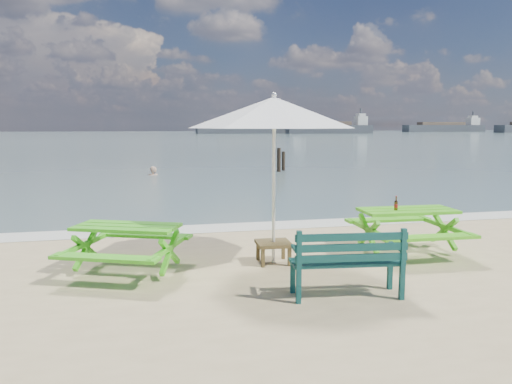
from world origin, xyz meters
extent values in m
plane|color=slate|center=(0.00, 85.00, 0.00)|extent=(300.00, 300.00, 0.00)
cube|color=silver|center=(0.00, 4.60, 0.01)|extent=(22.00, 0.90, 0.01)
cube|color=green|center=(-2.27, 1.62, 0.72)|extent=(1.71, 1.27, 0.05)
cube|color=green|center=(-1.98, 2.29, 0.43)|extent=(1.54, 0.85, 0.05)
cube|color=green|center=(-2.55, 0.95, 0.43)|extent=(1.54, 0.85, 0.05)
cube|color=green|center=(-2.27, 1.62, 0.33)|extent=(1.68, 1.37, 0.66)
cube|color=#4BBA1C|center=(2.52, 1.77, 0.76)|extent=(1.67, 0.84, 0.05)
cube|color=#4BBA1C|center=(2.55, 2.54, 0.45)|extent=(1.66, 0.35, 0.05)
cube|color=#4BBA1C|center=(2.49, 0.99, 0.45)|extent=(1.66, 0.35, 0.05)
cube|color=#4BBA1C|center=(2.52, 1.77, 0.35)|extent=(1.58, 0.99, 0.70)
cube|color=#0E3C39|center=(0.59, -0.08, 0.46)|extent=(1.51, 0.61, 0.04)
cube|color=#0E3C39|center=(0.56, -0.31, 0.71)|extent=(1.46, 0.21, 0.38)
cube|color=#0E3C39|center=(0.59, -0.08, 0.23)|extent=(1.41, 0.66, 0.46)
cube|color=brown|center=(0.06, 1.66, 0.33)|extent=(0.57, 0.57, 0.05)
cube|color=brown|center=(0.06, 1.66, 0.15)|extent=(0.50, 0.50, 0.30)
cylinder|color=silver|center=(0.06, 1.66, 1.31)|extent=(0.05, 0.05, 2.61)
cone|color=white|center=(0.06, 1.66, 2.45)|extent=(2.84, 2.84, 0.49)
cylinder|color=brown|center=(2.26, 1.71, 0.86)|extent=(0.06, 0.06, 0.15)
cylinder|color=brown|center=(2.26, 1.71, 1.00)|extent=(0.03, 0.03, 0.07)
cylinder|color=#B61419|center=(2.26, 1.71, 0.86)|extent=(0.06, 0.06, 0.06)
imported|color=tan|center=(-1.58, 16.82, -0.45)|extent=(0.69, 0.54, 1.69)
cylinder|color=black|center=(4.38, 17.04, 0.47)|extent=(0.19, 0.19, 1.34)
cylinder|color=black|center=(4.78, 17.64, 0.37)|extent=(0.17, 0.17, 1.14)
cube|color=#3B3F46|center=(43.38, 111.40, 1.00)|extent=(21.64, 4.40, 2.20)
cube|color=silver|center=(51.57, 111.25, 3.20)|extent=(2.64, 3.05, 2.20)
cube|color=#3B3F46|center=(89.49, 133.04, 1.00)|extent=(26.97, 4.95, 2.20)
cube|color=silver|center=(99.69, 133.40, 3.20)|extent=(3.33, 3.11, 2.20)
cube|color=#3B3F46|center=(25.76, 116.79, 1.00)|extent=(29.74, 4.80, 2.20)
cube|color=silver|center=(37.02, 117.10, 3.20)|extent=(3.64, 3.10, 2.20)
camera|label=1|loc=(-1.99, -6.05, 2.26)|focal=35.00mm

